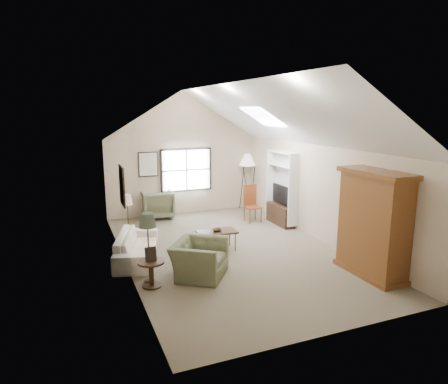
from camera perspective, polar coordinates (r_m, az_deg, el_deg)
name	(u,v)px	position (r m, az deg, el deg)	size (l,w,h in m)	color
room_shell	(231,118)	(9.29, 0.94, 10.51)	(5.01, 8.01, 4.00)	brown
window	(186,170)	(13.20, -5.41, 3.16)	(1.72, 0.08, 1.42)	black
skylight	(263,117)	(10.66, 5.58, 10.68)	(0.80, 1.20, 0.52)	white
wall_art	(136,174)	(10.77, -12.46, 2.49)	(1.97, 3.71, 0.88)	black
armoire	(373,224)	(8.76, 20.57, -4.29)	(0.60, 1.50, 2.20)	brown
tv_alcove	(282,187)	(11.99, 8.25, 0.76)	(0.32, 1.30, 2.10)	white
media_console	(280,214)	(12.16, 8.05, -3.18)	(0.34, 1.18, 0.60)	#382316
tv_panel	(281,194)	(12.02, 8.14, -0.32)	(0.05, 0.90, 0.55)	black
sofa	(137,246)	(9.52, -12.33, -7.55)	(2.09, 0.82, 0.61)	white
armchair_near	(199,259)	(8.39, -3.54, -9.51)	(1.14, 0.99, 0.74)	#575D41
armchair_far	(157,204)	(12.88, -9.51, -1.74)	(0.94, 0.97, 0.88)	#626A4A
coffee_table	(217,241)	(9.87, -1.02, -6.95)	(0.96, 0.53, 0.49)	#392317
bowl	(217,230)	(9.78, -1.02, -5.44)	(0.23, 0.23, 0.06)	#322314
side_table	(151,274)	(8.06, -10.32, -11.41)	(0.52, 0.52, 0.52)	#352515
side_chair	(253,204)	(12.24, 4.15, -1.70)	(0.44, 0.44, 1.14)	brown
tripod_lamp	(247,181)	(13.78, 3.34, 1.54)	(0.56, 0.56, 1.95)	white
dark_lamp	(148,248)	(8.08, -10.74, -7.82)	(0.35, 0.35, 1.46)	#272D20
tan_lamp	(128,219)	(10.55, -13.54, -3.71)	(0.26, 0.26, 1.31)	tan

